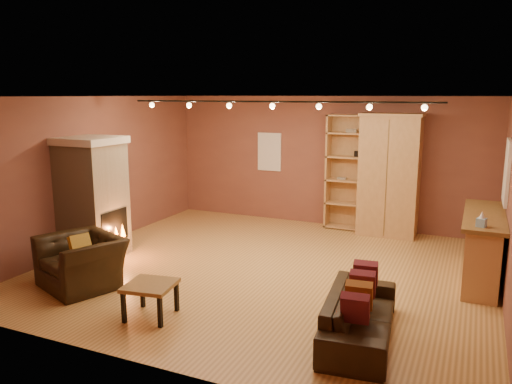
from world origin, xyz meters
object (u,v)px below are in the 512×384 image
at_px(bar_counter, 482,246).
at_px(coffee_table, 150,288).
at_px(fireplace, 93,198).
at_px(loveseat, 360,307).
at_px(armchair, 81,253).
at_px(bookcase, 351,171).
at_px(armoire, 389,175).

height_order(bar_counter, coffee_table, bar_counter).
distance_m(bar_counter, coffee_table, 5.02).
bearing_deg(bar_counter, fireplace, -166.16).
distance_m(loveseat, coffee_table, 2.64).
bearing_deg(armchair, bookcase, 81.21).
height_order(armoire, coffee_table, armoire).
xyz_separation_m(armchair, coffee_table, (1.57, -0.46, -0.12)).
height_order(fireplace, armchair, fireplace).
relative_size(armoire, armchair, 1.82).
bearing_deg(coffee_table, armoire, 67.85).
xyz_separation_m(armoire, armchair, (-3.68, -4.73, -0.73)).
distance_m(fireplace, coffee_table, 2.96).
xyz_separation_m(bar_counter, loveseat, (-1.29, -2.64, -0.15)).
bearing_deg(bar_counter, bookcase, 139.87).
bearing_deg(coffee_table, loveseat, 11.95).
bearing_deg(armoire, armchair, -127.91).
relative_size(bar_counter, coffee_table, 3.20).
bearing_deg(armoire, loveseat, -84.20).
distance_m(fireplace, armoire, 5.71).
bearing_deg(bookcase, fireplace, -134.43).
xyz_separation_m(fireplace, loveseat, (4.95, -1.10, -0.68)).
xyz_separation_m(armoire, coffee_table, (-2.11, -5.19, -0.85)).
relative_size(armoire, bar_counter, 1.13).
xyz_separation_m(bookcase, armchair, (-2.85, -4.92, -0.73)).
distance_m(bookcase, armchair, 5.73).
xyz_separation_m(fireplace, bookcase, (3.65, 3.72, 0.17)).
xyz_separation_m(fireplace, armchair, (0.80, -1.19, -0.55)).
relative_size(fireplace, coffee_table, 3.10).
bearing_deg(bookcase, coffee_table, -103.42).
bearing_deg(coffee_table, bar_counter, 39.45).
relative_size(bookcase, bar_counter, 1.11).
bearing_deg(bar_counter, loveseat, -116.06).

